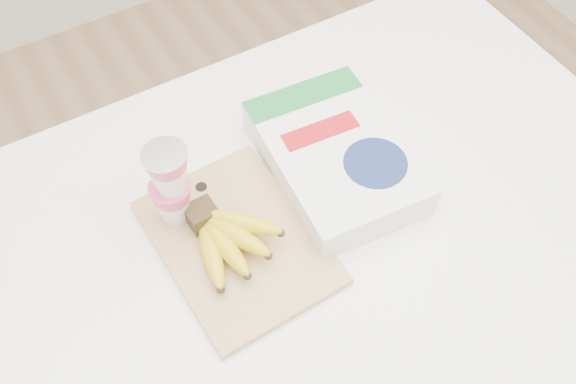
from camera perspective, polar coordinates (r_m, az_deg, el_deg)
The scene contains 6 objects.
room at distance 0.80m, azimuth 1.40°, elevation 7.73°, with size 4.00×4.00×4.00m.
table at distance 1.53m, azimuth 0.75°, elevation -14.33°, with size 1.36×0.91×1.02m, color white.
cutting_board at distance 1.06m, azimuth -4.52°, elevation -4.44°, with size 0.24×0.32×0.02m, color tan.
bananas at distance 1.03m, azimuth -5.57°, elevation -3.96°, with size 0.15×0.17×0.06m.
yogurt_stack at distance 1.02m, azimuth -10.45°, elevation 0.71°, with size 0.07×0.07×0.17m.
cereal_box at distance 1.13m, azimuth 4.24°, elevation 3.12°, with size 0.24×0.34×0.07m.
Camera 1 is at (-0.29, -0.46, 1.94)m, focal length 40.00 mm.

